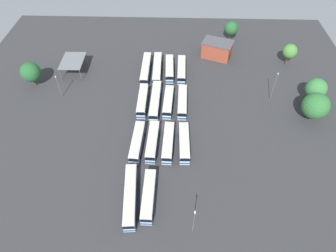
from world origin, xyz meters
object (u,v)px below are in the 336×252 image
at_px(bus_row2_slot3, 184,143).
at_px(depot_building, 217,49).
at_px(lamp_post_by_building, 59,86).
at_px(bus_row2_slot2, 168,143).
at_px(bus_row2_slot1, 153,142).
at_px(tree_east_edge, 316,106).
at_px(lamp_post_mid_lot, 274,86).
at_px(bus_row0_slot2, 169,69).
at_px(bus_row0_slot1, 157,69).
at_px(maintenance_shelter, 73,61).
at_px(tree_northwest, 231,28).
at_px(bus_row3_slot1, 149,196).
at_px(bus_row2_slot0, 137,142).
at_px(bus_row1_slot1, 155,101).
at_px(tree_south_edge, 316,88).
at_px(tree_west_edge, 31,72).
at_px(bus_row0_slot0, 146,69).
at_px(bus_row1_slot0, 143,101).
at_px(bus_row1_slot2, 168,102).
at_px(tree_north_edge, 290,51).
at_px(bus_row1_slot3, 182,102).
at_px(bus_row0_slot3, 181,70).
at_px(lamp_post_near_entrance, 194,221).
at_px(bus_row3_slot0, 130,196).

xyz_separation_m(bus_row2_slot3, depot_building, (-42.94, 11.95, 1.10)).
bearing_deg(lamp_post_by_building, bus_row2_slot2, 60.25).
bearing_deg(bus_row2_slot1, tree_east_edge, 104.21).
bearing_deg(lamp_post_mid_lot, bus_row0_slot2, -111.33).
bearing_deg(bus_row0_slot1, maintenance_shelter, -90.52).
bearing_deg(depot_building, tree_northwest, 152.69).
bearing_deg(bus_row3_slot1, bus_row2_slot2, 166.20).
height_order(bus_row2_slot2, maintenance_shelter, maintenance_shelter).
distance_m(bus_row2_slot3, tree_northwest, 57.65).
distance_m(lamp_post_mid_lot, tree_northwest, 35.63).
height_order(bus_row0_slot2, bus_row2_slot0, same).
relative_size(bus_row1_slot1, tree_south_edge, 1.82).
bearing_deg(tree_west_edge, bus_row3_slot1, 44.78).
bearing_deg(depot_building, bus_row0_slot0, -66.01).
relative_size(bus_row0_slot0, lamp_post_by_building, 1.98).
bearing_deg(depot_building, bus_row1_slot1, -37.23).
xyz_separation_m(bus_row0_slot0, bus_row3_slot1, (47.78, 4.59, -0.00)).
bearing_deg(bus_row2_slot3, bus_row1_slot0, -142.21).
relative_size(tree_west_edge, tree_northwest, 1.13).
xyz_separation_m(bus_row2_slot1, bus_row2_slot3, (0.16, 8.20, -0.00)).
height_order(bus_row2_slot0, lamp_post_mid_lot, lamp_post_mid_lot).
bearing_deg(bus_row2_slot3, bus_row1_slot2, -163.69).
bearing_deg(lamp_post_mid_lot, depot_building, -147.20).
relative_size(bus_row0_slot0, bus_row1_slot0, 1.28).
height_order(bus_row1_slot2, maintenance_shelter, maintenance_shelter).
relative_size(bus_row2_slot1, bus_row2_slot3, 1.03).
bearing_deg(tree_north_edge, tree_west_edge, -80.40).
bearing_deg(tree_northwest, bus_row2_slot0, -28.79).
bearing_deg(bus_row0_slot0, bus_row0_slot2, 92.65).
bearing_deg(bus_row1_slot3, tree_northwest, 154.58).
relative_size(bus_row1_slot0, bus_row1_slot2, 1.01).
distance_m(bus_row0_slot0, maintenance_shelter, 24.52).
height_order(bus_row0_slot3, bus_row3_slot1, same).
relative_size(bus_row1_slot1, tree_north_edge, 1.96).
relative_size(tree_south_edge, tree_east_edge, 0.91).
relative_size(maintenance_shelter, lamp_post_mid_lot, 1.07).
height_order(bus_row0_slot0, lamp_post_mid_lot, lamp_post_mid_lot).
bearing_deg(tree_east_edge, bus_row0_slot1, -114.96).
xyz_separation_m(lamp_post_near_entrance, tree_south_edge, (-41.68, 36.90, 0.78)).
height_order(bus_row2_slot3, tree_north_edge, tree_north_edge).
relative_size(lamp_post_by_building, tree_south_edge, 0.92).
height_order(bus_row1_slot1, tree_northwest, tree_northwest).
relative_size(bus_row2_slot2, lamp_post_by_building, 1.58).
height_order(bus_row2_slot0, bus_row2_slot3, same).
bearing_deg(tree_north_edge, bus_row1_slot1, -63.07).
distance_m(bus_row1_slot0, lamp_post_near_entrance, 40.94).
xyz_separation_m(bus_row1_slot0, maintenance_shelter, (-16.71, -24.79, 2.24)).
relative_size(bus_row0_slot3, bus_row1_slot1, 0.82).
relative_size(bus_row3_slot0, tree_east_edge, 1.68).
distance_m(bus_row2_slot1, tree_east_edge, 45.76).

